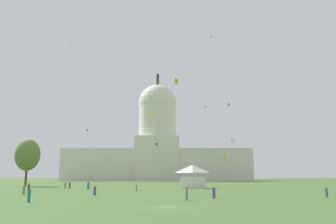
% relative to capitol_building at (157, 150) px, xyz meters
% --- Properties ---
extents(ground_plane, '(800.00, 800.00, 0.00)m').
position_rel_capitol_building_xyz_m(ground_plane, '(5.33, -182.88, -19.27)').
color(ground_plane, '#42662D').
extents(capitol_building, '(114.73, 27.81, 68.72)m').
position_rel_capitol_building_xyz_m(capitol_building, '(0.00, 0.00, 0.00)').
color(capitol_building, silver).
rests_on(capitol_building, ground_plane).
extents(event_tent, '(6.61, 4.56, 5.89)m').
position_rel_capitol_building_xyz_m(event_tent, '(12.15, -128.14, -16.32)').
color(event_tent, white).
rests_on(event_tent, ground_plane).
extents(tree_west_mid, '(7.69, 6.84, 14.08)m').
position_rel_capitol_building_xyz_m(tree_west_mid, '(-36.43, -113.63, -9.98)').
color(tree_west_mid, '#4C3823').
rests_on(tree_west_mid, ground_plane).
extents(person_denim_lawn_far_right, '(0.67, 0.67, 1.79)m').
position_rel_capitol_building_xyz_m(person_denim_lawn_far_right, '(-13.20, -134.48, -18.46)').
color(person_denim_lawn_far_right, '#3D5684').
rests_on(person_denim_lawn_far_right, ground_plane).
extents(person_purple_aisle_center, '(0.64, 0.64, 1.64)m').
position_rel_capitol_building_xyz_m(person_purple_aisle_center, '(12.08, -168.63, -18.53)').
color(person_purple_aisle_center, '#703D93').
rests_on(person_purple_aisle_center, ground_plane).
extents(person_teal_lawn_far_left, '(0.50, 0.50, 1.72)m').
position_rel_capitol_building_xyz_m(person_teal_lawn_far_left, '(-11.13, -176.03, -18.47)').
color(person_teal_lawn_far_left, '#1E757A').
rests_on(person_teal_lawn_far_left, ground_plane).
extents(person_olive_edge_west, '(0.57, 0.57, 1.68)m').
position_rel_capitol_building_xyz_m(person_olive_edge_west, '(-20.11, -129.40, -18.51)').
color(person_olive_edge_west, olive).
rests_on(person_olive_edge_west, ground_plane).
extents(person_teal_front_left, '(0.55, 0.55, 1.65)m').
position_rel_capitol_building_xyz_m(person_teal_front_left, '(-18.59, -130.85, -18.53)').
color(person_teal_front_left, '#1E757A').
rests_on(person_teal_front_left, ground_plane).
extents(person_denim_back_left, '(0.49, 0.49, 1.47)m').
position_rel_capitol_building_xyz_m(person_denim_back_left, '(29.15, -166.29, -18.60)').
color(person_denim_back_left, '#3D5684').
rests_on(person_denim_back_left, ground_plane).
extents(person_purple_deep_crowd, '(0.61, 0.61, 1.63)m').
position_rel_capitol_building_xyz_m(person_purple_deep_crowd, '(-6.42, -160.30, -18.54)').
color(person_purple_deep_crowd, '#703D93').
rests_on(person_purple_deep_crowd, ground_plane).
extents(person_white_near_tent, '(0.44, 0.44, 1.69)m').
position_rel_capitol_building_xyz_m(person_white_near_tent, '(-0.65, -141.01, -18.49)').
color(person_white_near_tent, silver).
rests_on(person_white_near_tent, ground_plane).
extents(person_black_near_tree_west, '(0.34, 0.34, 1.69)m').
position_rel_capitol_building_xyz_m(person_black_near_tree_west, '(-22.41, -147.14, -18.48)').
color(person_black_near_tree_west, black).
rests_on(person_black_near_tree_west, ground_plane).
extents(person_tan_back_center, '(0.44, 0.44, 1.60)m').
position_rel_capitol_building_xyz_m(person_tan_back_center, '(-15.48, -123.94, -18.55)').
color(person_tan_back_center, tan).
rests_on(person_tan_back_center, ground_plane).
extents(person_grey_back_right, '(0.35, 0.35, 1.47)m').
position_rel_capitol_building_xyz_m(person_grey_back_right, '(-0.77, -145.69, -18.60)').
color(person_grey_back_right, gray).
rests_on(person_grey_back_right, ground_plane).
extents(person_grey_front_right, '(0.44, 0.44, 1.73)m').
position_rel_capitol_building_xyz_m(person_grey_front_right, '(7.98, -172.64, -18.47)').
color(person_grey_front_right, gray).
rests_on(person_grey_front_right, ground_plane).
extents(person_grey_front_center, '(0.55, 0.55, 1.75)m').
position_rel_capitol_building_xyz_m(person_grey_front_center, '(-18.47, -159.39, -18.47)').
color(person_grey_front_center, gray).
rests_on(person_grey_front_center, ground_plane).
extents(kite_gold_low, '(1.20, 1.17, 3.22)m').
position_rel_capitol_building_xyz_m(kite_gold_low, '(24.60, -104.52, -10.07)').
color(kite_gold_low, gold).
extents(kite_pink_low, '(1.26, 1.35, 3.04)m').
position_rel_capitol_building_xyz_m(kite_pink_low, '(33.28, -105.54, -2.25)').
color(kite_pink_low, pink).
extents(kite_turquoise_high, '(1.23, 1.09, 2.61)m').
position_rel_capitol_building_xyz_m(kite_turquoise_high, '(22.50, -97.51, 34.52)').
color(kite_turquoise_high, teal).
extents(kite_yellow_mid, '(1.25, 1.25, 4.48)m').
position_rel_capitol_building_xyz_m(kite_yellow_mid, '(-1.44, -45.75, 14.63)').
color(kite_yellow_mid, yellow).
extents(kite_blue_high, '(1.41, 1.39, 0.32)m').
position_rel_capitol_building_xyz_m(kite_blue_high, '(-30.71, -34.69, 22.55)').
color(kite_blue_high, blue).
extents(kite_violet_mid, '(0.91, 0.80, 1.06)m').
position_rel_capitol_building_xyz_m(kite_violet_mid, '(-27.67, -74.77, 2.63)').
color(kite_violet_mid, purple).
extents(kite_lime_mid, '(1.47, 1.41, 2.67)m').
position_rel_capitol_building_xyz_m(kite_lime_mid, '(8.19, -121.78, 10.89)').
color(kite_lime_mid, '#8CD133').
extents(kite_black_mid, '(1.49, 1.45, 4.03)m').
position_rel_capitol_building_xyz_m(kite_black_mid, '(0.08, -25.17, 1.23)').
color(kite_black_mid, black).
extents(kite_magenta_mid, '(1.89, 1.32, 3.82)m').
position_rel_capitol_building_xyz_m(kite_magenta_mid, '(23.41, -62.66, 14.70)').
color(kite_magenta_mid, '#D1339E').
extents(kite_green_mid, '(0.81, 0.48, 1.15)m').
position_rel_capitol_building_xyz_m(kite_green_mid, '(31.60, -78.27, 12.91)').
color(kite_green_mid, green).
extents(kite_white_low, '(0.96, 0.79, 4.74)m').
position_rel_capitol_building_xyz_m(kite_white_low, '(25.03, -116.92, -6.34)').
color(kite_white_low, white).
extents(kite_orange_low, '(0.87, 1.34, 0.31)m').
position_rel_capitol_building_xyz_m(kite_orange_low, '(4.91, -81.35, -6.52)').
color(kite_orange_low, orange).
extents(kite_cyan_low, '(0.95, 0.90, 1.08)m').
position_rel_capitol_building_xyz_m(kite_cyan_low, '(30.07, -31.64, -3.06)').
color(kite_cyan_low, '#33BCDB').
extents(kite_red_mid, '(1.22, 0.98, 0.24)m').
position_rel_capitol_building_xyz_m(kite_red_mid, '(34.51, -55.14, 15.11)').
color(kite_red_mid, red).
extents(kite_gold_high, '(0.62, 0.69, 3.84)m').
position_rel_capitol_building_xyz_m(kite_gold_high, '(-30.71, -95.11, 32.22)').
color(kite_gold_high, gold).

